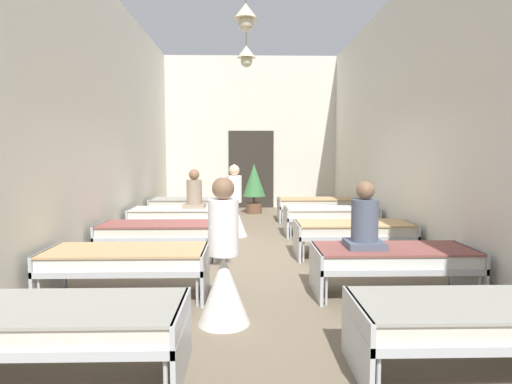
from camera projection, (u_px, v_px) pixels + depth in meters
ground_plane at (257, 260)px, 7.08m from camera, size 5.89×13.70×0.10m
room_shell at (255, 118)px, 8.07m from camera, size 5.69×13.30×4.69m
bed_left_row_0 at (57, 323)px, 3.21m from camera, size 1.90×0.84×0.57m
bed_right_row_0 at (478, 319)px, 3.29m from camera, size 1.90×0.84×0.57m
bed_left_row_1 at (127, 260)px, 5.10m from camera, size 1.90×0.84×0.57m
bed_right_row_1 at (393, 258)px, 5.18m from camera, size 1.90×0.84×0.57m
bed_left_row_2 at (159, 231)px, 6.99m from camera, size 1.90×0.84×0.57m
bed_right_row_2 at (353, 230)px, 7.07m from camera, size 1.90×0.84×0.57m
bed_left_row_3 at (177, 215)px, 8.89m from camera, size 1.90×0.84×0.57m
bed_right_row_3 at (331, 214)px, 8.96m from camera, size 1.90×0.84×0.57m
bed_left_row_4 at (189, 204)px, 10.78m from camera, size 1.90×0.84×0.57m
bed_right_row_4 at (316, 204)px, 10.86m from camera, size 1.90×0.84×0.57m
nurse_near_aisle at (224, 272)px, 4.27m from camera, size 0.52×0.52×1.49m
nurse_mid_aisle at (234, 211)px, 8.84m from camera, size 0.52×0.52×1.49m
patient_seated_primary at (365, 223)px, 5.14m from camera, size 0.44×0.44×0.80m
patient_seated_secondary at (194, 194)px, 8.93m from camera, size 0.44×0.44×0.80m
potted_plant at (254, 184)px, 12.18m from camera, size 0.64×0.64×1.41m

